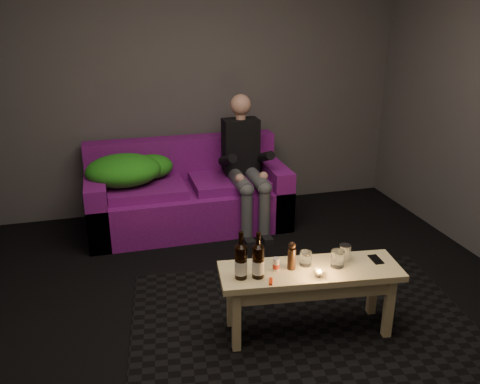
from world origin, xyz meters
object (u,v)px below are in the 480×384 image
object	(u,v)px
person	(245,161)
steel_cup	(345,252)
coffee_table	(310,280)
beer_bottle_b	(258,261)
sofa	(187,196)
beer_bottle_a	(241,261)

from	to	relation	value
person	steel_cup	size ratio (longest dim) A/B	11.88
coffee_table	beer_bottle_b	world-z (taller)	beer_bottle_b
person	coffee_table	world-z (taller)	person
coffee_table	steel_cup	size ratio (longest dim) A/B	11.32
steel_cup	sofa	bearing A→B (deg)	111.09
sofa	steel_cup	bearing A→B (deg)	-68.91
sofa	steel_cup	world-z (taller)	sofa
beer_bottle_a	steel_cup	size ratio (longest dim) A/B	2.94
sofa	beer_bottle_b	xyz separation A→B (m)	(0.11, -1.91, 0.29)
coffee_table	beer_bottle_b	xyz separation A→B (m)	(-0.35, -0.01, 0.19)
sofa	person	bearing A→B (deg)	-15.89
coffee_table	beer_bottle_a	xyz separation A→B (m)	(-0.45, 0.00, 0.19)
steel_cup	beer_bottle_a	bearing A→B (deg)	-176.27
beer_bottle_a	beer_bottle_b	xyz separation A→B (m)	(0.10, -0.02, -0.00)
beer_bottle_a	beer_bottle_b	size ratio (longest dim) A/B	1.03
person	coffee_table	size ratio (longest dim) A/B	1.05
person	beer_bottle_b	size ratio (longest dim) A/B	4.16
beer_bottle_b	person	bearing A→B (deg)	76.76
person	beer_bottle_a	distance (m)	1.81
coffee_table	person	bearing A→B (deg)	87.79
coffee_table	beer_bottle_a	distance (m)	0.49
sofa	coffee_table	xyz separation A→B (m)	(0.46, -1.89, 0.09)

